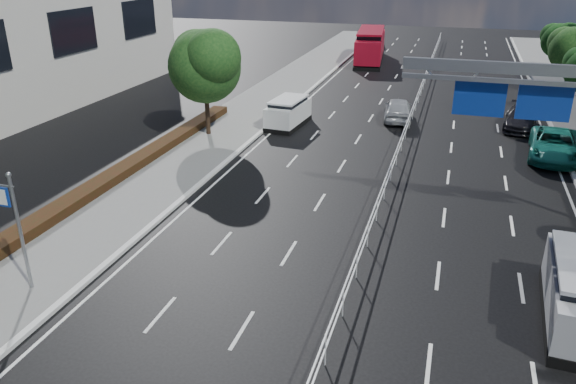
% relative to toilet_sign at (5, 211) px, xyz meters
% --- Properties ---
extents(ground, '(160.00, 160.00, 0.00)m').
position_rel_toilet_sign_xyz_m(ground, '(10.95, 0.00, -2.94)').
color(ground, black).
rests_on(ground, ground).
extents(sidewalk_near, '(5.00, 140.00, 0.14)m').
position_rel_toilet_sign_xyz_m(sidewalk_near, '(-0.55, 0.00, -2.87)').
color(sidewalk_near, slate).
rests_on(sidewalk_near, ground).
extents(kerb_near, '(0.25, 140.00, 0.15)m').
position_rel_toilet_sign_xyz_m(kerb_near, '(1.95, 0.00, -2.87)').
color(kerb_near, silver).
rests_on(kerb_near, ground).
extents(median_fence, '(0.05, 85.00, 1.02)m').
position_rel_toilet_sign_xyz_m(median_fence, '(10.95, 22.50, -2.42)').
color(median_fence, silver).
rests_on(median_fence, ground).
extents(hedge_near, '(1.00, 36.00, 0.44)m').
position_rel_toilet_sign_xyz_m(hedge_near, '(-2.35, 5.00, -2.58)').
color(hedge_near, black).
rests_on(hedge_near, sidewalk_near).
extents(toilet_sign, '(1.62, 0.18, 4.34)m').
position_rel_toilet_sign_xyz_m(toilet_sign, '(0.00, 0.00, 0.00)').
color(toilet_sign, gray).
rests_on(toilet_sign, ground).
extents(overhead_gantry, '(10.24, 0.38, 7.45)m').
position_rel_toilet_sign_xyz_m(overhead_gantry, '(17.69, 10.05, 2.66)').
color(overhead_gantry, gray).
rests_on(overhead_gantry, ground).
extents(near_tree_back, '(4.84, 4.51, 6.69)m').
position_rel_toilet_sign_xyz_m(near_tree_back, '(-0.99, 17.97, 1.67)').
color(near_tree_back, black).
rests_on(near_tree_back, ground).
extents(far_tree_g, '(3.96, 3.69, 5.45)m').
position_rel_toilet_sign_xyz_m(far_tree_g, '(22.20, 36.98, 0.81)').
color(far_tree_g, black).
rests_on(far_tree_g, ground).
extents(far_tree_h, '(3.41, 3.18, 4.91)m').
position_rel_toilet_sign_xyz_m(far_tree_h, '(22.20, 44.48, 0.48)').
color(far_tree_h, black).
rests_on(far_tree_h, ground).
extents(white_minivan, '(2.19, 4.41, 1.86)m').
position_rel_toilet_sign_xyz_m(white_minivan, '(3.14, 21.55, -2.03)').
color(white_minivan, black).
rests_on(white_minivan, ground).
extents(red_bus, '(3.76, 11.29, 3.31)m').
position_rel_toilet_sign_xyz_m(red_bus, '(4.49, 47.03, -1.22)').
color(red_bus, black).
rests_on(red_bus, ground).
extents(near_car_silver, '(2.35, 4.72, 1.55)m').
position_rel_toilet_sign_xyz_m(near_car_silver, '(9.95, 25.09, -2.17)').
color(near_car_silver, '#A6A9AD').
rests_on(near_car_silver, ground).
extents(near_car_dark, '(1.81, 4.71, 1.53)m').
position_rel_toilet_sign_xyz_m(near_car_dark, '(3.05, 58.00, -2.18)').
color(near_car_dark, black).
rests_on(near_car_dark, ground).
extents(parked_car_teal, '(3.14, 5.84, 1.56)m').
position_rel_toilet_sign_xyz_m(parked_car_teal, '(19.25, 19.71, -2.17)').
color(parked_car_teal, '#176A5F').
rests_on(parked_car_teal, ground).
extents(parked_car_dark, '(2.52, 4.94, 1.37)m').
position_rel_toilet_sign_xyz_m(parked_car_dark, '(17.91, 25.37, -2.26)').
color(parked_car_dark, black).
rests_on(parked_car_dark, ground).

